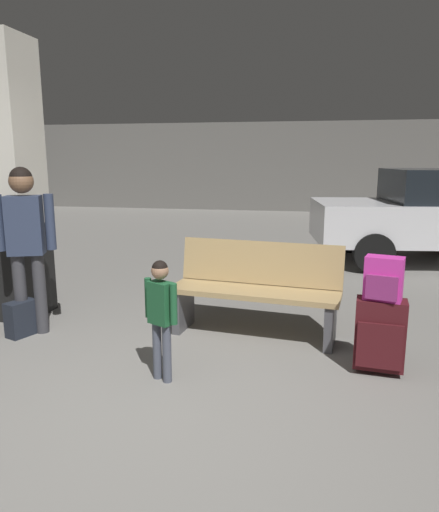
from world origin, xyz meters
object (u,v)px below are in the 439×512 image
backpack_dark_floor (21,319)px  adult (25,233)px  bench (256,290)px  suitcase (380,335)px  child (161,308)px  structural_pillar (9,183)px  backpack_bright (384,279)px

backpack_dark_floor → adult: bearing=49.9°
adult → bench: bearing=10.4°
suitcase → backpack_dark_floor: 3.28m
child → backpack_dark_floor: bearing=158.5°
structural_pillar → suitcase: 3.90m
suitcase → child: bearing=-164.7°
suitcase → backpack_bright: backpack_bright is taller
child → backpack_dark_floor: size_ratio=2.77×
backpack_bright → backpack_dark_floor: size_ratio=1.00×
structural_pillar → suitcase: (3.67, -0.76, -1.10)m
structural_pillar → backpack_dark_floor: structural_pillar is taller
child → adult: 1.76m
child → adult: adult is taller
bench → adult: size_ratio=1.03×
suitcase → backpack_dark_floor: size_ratio=1.78×
bench → child: child is taller
suitcase → backpack_bright: 0.45m
backpack_bright → child: bearing=-164.7°
bench → backpack_dark_floor: (-2.21, -0.47, -0.28)m
structural_pillar → adult: bearing=-46.3°
child → adult: (-1.56, 0.72, 0.41)m
child → adult: bearing=155.2°
backpack_bright → backpack_dark_floor: bearing=176.7°
backpack_bright → child: size_ratio=0.36×
bench → backpack_bright: 1.29m
structural_pillar → bench: structural_pillar is taller
suitcase → structural_pillar: bearing=168.3°
structural_pillar → child: (2.02, -1.21, -0.84)m
bench → backpack_dark_floor: 2.27m
suitcase → backpack_bright: bearing=-167.5°
structural_pillar → backpack_dark_floor: (0.40, -0.57, -1.26)m
bench → suitcase: 1.26m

